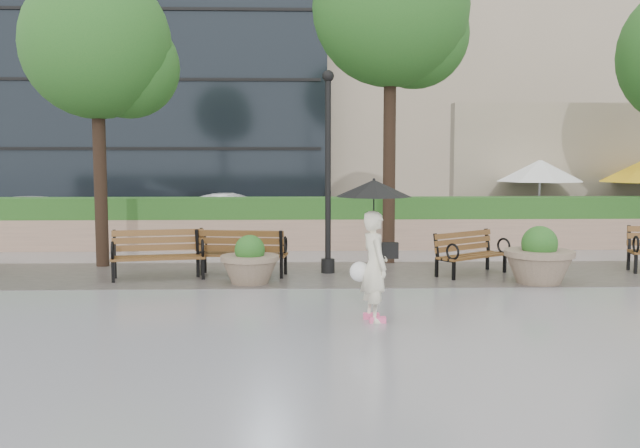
{
  "coord_description": "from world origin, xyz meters",
  "views": [
    {
      "loc": [
        -0.14,
        -11.49,
        2.45
      ],
      "look_at": [
        0.28,
        2.41,
        1.1
      ],
      "focal_mm": 40.0,
      "sensor_mm": 36.0,
      "label": 1
    }
  ],
  "objects_px": {
    "car_right": "(233,214)",
    "pedestrian": "(374,236)",
    "bench_2": "(242,262)",
    "bench_3": "(471,262)",
    "planter_right": "(539,261)",
    "planter_left": "(250,265)",
    "car_left": "(44,216)",
    "bench_1": "(159,265)",
    "lamppost": "(328,185)"
  },
  "relations": [
    {
      "from": "car_right",
      "to": "bench_1",
      "type": "bearing_deg",
      "value": 177.94
    },
    {
      "from": "bench_3",
      "to": "pedestrian",
      "type": "relative_size",
      "value": 0.82
    },
    {
      "from": "bench_1",
      "to": "planter_right",
      "type": "relative_size",
      "value": 1.43
    },
    {
      "from": "bench_1",
      "to": "pedestrian",
      "type": "distance_m",
      "value": 5.39
    },
    {
      "from": "bench_1",
      "to": "lamppost",
      "type": "distance_m",
      "value": 3.76
    },
    {
      "from": "car_left",
      "to": "planter_right",
      "type": "bearing_deg",
      "value": -135.13
    },
    {
      "from": "lamppost",
      "to": "pedestrian",
      "type": "height_order",
      "value": "lamppost"
    },
    {
      "from": "planter_left",
      "to": "car_left",
      "type": "relative_size",
      "value": 0.27
    },
    {
      "from": "bench_3",
      "to": "car_right",
      "type": "relative_size",
      "value": 0.45
    },
    {
      "from": "car_left",
      "to": "car_right",
      "type": "bearing_deg",
      "value": -96.07
    },
    {
      "from": "planter_left",
      "to": "pedestrian",
      "type": "xyz_separation_m",
      "value": [
        2.04,
        -3.09,
        0.9
      ]
    },
    {
      "from": "bench_3",
      "to": "planter_right",
      "type": "relative_size",
      "value": 1.29
    },
    {
      "from": "car_right",
      "to": "pedestrian",
      "type": "bearing_deg",
      "value": -162.0
    },
    {
      "from": "car_left",
      "to": "pedestrian",
      "type": "relative_size",
      "value": 2.0
    },
    {
      "from": "bench_2",
      "to": "lamppost",
      "type": "height_order",
      "value": "lamppost"
    },
    {
      "from": "lamppost",
      "to": "planter_right",
      "type": "bearing_deg",
      "value": -18.12
    },
    {
      "from": "planter_left",
      "to": "pedestrian",
      "type": "bearing_deg",
      "value": -56.52
    },
    {
      "from": "bench_1",
      "to": "car_left",
      "type": "bearing_deg",
      "value": 112.67
    },
    {
      "from": "bench_2",
      "to": "planter_left",
      "type": "bearing_deg",
      "value": 112.38
    },
    {
      "from": "car_left",
      "to": "bench_1",
      "type": "bearing_deg",
      "value": -158.16
    },
    {
      "from": "planter_left",
      "to": "car_left",
      "type": "bearing_deg",
      "value": 129.53
    },
    {
      "from": "bench_1",
      "to": "bench_2",
      "type": "bearing_deg",
      "value": 1.22
    },
    {
      "from": "lamppost",
      "to": "bench_1",
      "type": "bearing_deg",
      "value": -169.47
    },
    {
      "from": "bench_1",
      "to": "bench_3",
      "type": "distance_m",
      "value": 6.3
    },
    {
      "from": "bench_3",
      "to": "car_right",
      "type": "xyz_separation_m",
      "value": [
        -5.56,
        7.86,
        0.36
      ]
    },
    {
      "from": "bench_2",
      "to": "bench_3",
      "type": "xyz_separation_m",
      "value": [
        4.67,
        -0.02,
        -0.02
      ]
    },
    {
      "from": "pedestrian",
      "to": "planter_right",
      "type": "bearing_deg",
      "value": -65.08
    },
    {
      "from": "bench_1",
      "to": "car_right",
      "type": "height_order",
      "value": "car_right"
    },
    {
      "from": "pedestrian",
      "to": "bench_2",
      "type": "bearing_deg",
      "value": 14.46
    },
    {
      "from": "car_right",
      "to": "bench_3",
      "type": "bearing_deg",
      "value": -141.68
    },
    {
      "from": "bench_3",
      "to": "pedestrian",
      "type": "xyz_separation_m",
      "value": [
        -2.41,
        -3.92,
        1.01
      ]
    },
    {
      "from": "planter_left",
      "to": "bench_1",
      "type": "bearing_deg",
      "value": 163.77
    },
    {
      "from": "planter_right",
      "to": "pedestrian",
      "type": "height_order",
      "value": "pedestrian"
    },
    {
      "from": "lamppost",
      "to": "car_left",
      "type": "distance_m",
      "value": 10.98
    },
    {
      "from": "bench_2",
      "to": "planter_right",
      "type": "xyz_separation_m",
      "value": [
        5.74,
        -1.0,
        0.15
      ]
    },
    {
      "from": "bench_2",
      "to": "pedestrian",
      "type": "xyz_separation_m",
      "value": [
        2.26,
        -3.94,
        0.98
      ]
    },
    {
      "from": "planter_left",
      "to": "bench_2",
      "type": "bearing_deg",
      "value": 104.12
    },
    {
      "from": "planter_right",
      "to": "pedestrian",
      "type": "xyz_separation_m",
      "value": [
        -3.48,
        -2.94,
        0.84
      ]
    },
    {
      "from": "lamppost",
      "to": "car_left",
      "type": "height_order",
      "value": "lamppost"
    },
    {
      "from": "bench_1",
      "to": "car_right",
      "type": "xyz_separation_m",
      "value": [
        0.73,
        8.16,
        0.34
      ]
    },
    {
      "from": "bench_2",
      "to": "car_right",
      "type": "distance_m",
      "value": 7.9
    },
    {
      "from": "bench_2",
      "to": "planter_right",
      "type": "relative_size",
      "value": 1.42
    },
    {
      "from": "bench_2",
      "to": "car_right",
      "type": "xyz_separation_m",
      "value": [
        -0.89,
        7.84,
        0.34
      ]
    },
    {
      "from": "planter_right",
      "to": "car_right",
      "type": "bearing_deg",
      "value": 126.84
    },
    {
      "from": "planter_right",
      "to": "car_left",
      "type": "xyz_separation_m",
      "value": [
        -12.3,
        8.36,
        0.17
      ]
    },
    {
      "from": "bench_2",
      "to": "planter_right",
      "type": "bearing_deg",
      "value": 178.37
    },
    {
      "from": "bench_3",
      "to": "lamppost",
      "type": "xyz_separation_m",
      "value": [
        -2.92,
        0.32,
        1.58
      ]
    },
    {
      "from": "car_right",
      "to": "pedestrian",
      "type": "distance_m",
      "value": 12.21
    },
    {
      "from": "bench_3",
      "to": "bench_2",
      "type": "bearing_deg",
      "value": 144.46
    },
    {
      "from": "lamppost",
      "to": "bench_2",
      "type": "bearing_deg",
      "value": -170.2
    }
  ]
}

